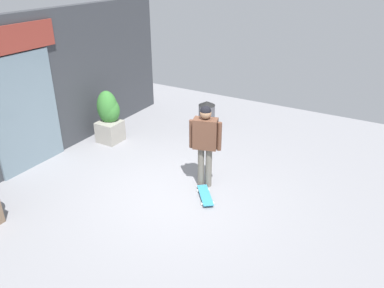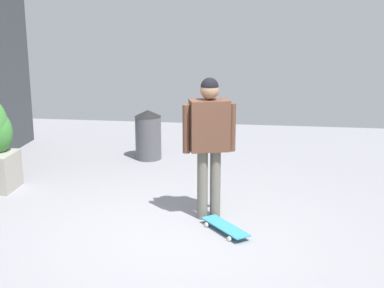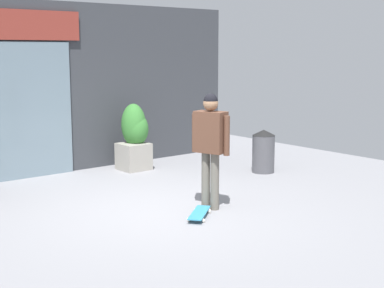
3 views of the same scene
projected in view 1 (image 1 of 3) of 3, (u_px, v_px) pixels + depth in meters
ground_plane at (173, 193)px, 7.66m from camera, size 12.00×12.00×0.00m
building_facade at (39, 88)px, 8.49m from camera, size 8.24×0.31×3.29m
skateboarder at (205, 138)px, 7.47m from camera, size 0.38×0.62×1.75m
skateboard at (205, 195)px, 7.48m from camera, size 0.70×0.62×0.08m
planter_box_right at (109, 115)px, 9.63m from camera, size 0.60×0.61×1.32m
trash_bin at (207, 116)px, 10.29m from camera, size 0.45×0.45×0.84m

